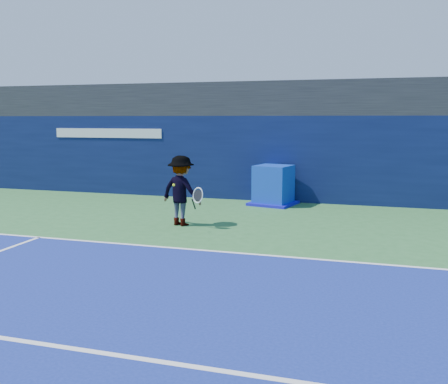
% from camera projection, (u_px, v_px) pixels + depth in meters
% --- Properties ---
extents(ground, '(80.00, 80.00, 0.00)m').
position_uv_depth(ground, '(185.00, 301.00, 8.03)').
color(ground, '#306B34').
rests_on(ground, ground).
extents(baseline, '(24.00, 0.10, 0.01)m').
position_uv_depth(baseline, '(234.00, 253.00, 10.87)').
color(baseline, white).
rests_on(baseline, ground).
extents(service_line, '(24.00, 0.10, 0.01)m').
position_uv_depth(service_line, '(126.00, 357.00, 6.13)').
color(service_line, white).
rests_on(service_line, ground).
extents(stadium_band, '(36.00, 3.00, 1.20)m').
position_uv_depth(stadium_band, '(296.00, 100.00, 18.40)').
color(stadium_band, black).
rests_on(stadium_band, back_wall_assembly).
extents(back_wall_assembly, '(36.00, 1.03, 3.00)m').
position_uv_depth(back_wall_assembly, '(290.00, 158.00, 17.76)').
color(back_wall_assembly, '#0B143D').
rests_on(back_wall_assembly, ground).
extents(equipment_cart, '(1.67, 1.67, 1.34)m').
position_uv_depth(equipment_cart, '(273.00, 187.00, 16.94)').
color(equipment_cart, '#0C31AC').
rests_on(equipment_cart, ground).
extents(tennis_player, '(1.46, 1.02, 1.92)m').
position_uv_depth(tennis_player, '(181.00, 191.00, 13.60)').
color(tennis_player, white).
rests_on(tennis_player, ground).
extents(tennis_ball, '(0.07, 0.07, 0.07)m').
position_uv_depth(tennis_ball, '(174.00, 185.00, 12.63)').
color(tennis_ball, '#B8DD18').
rests_on(tennis_ball, ground).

